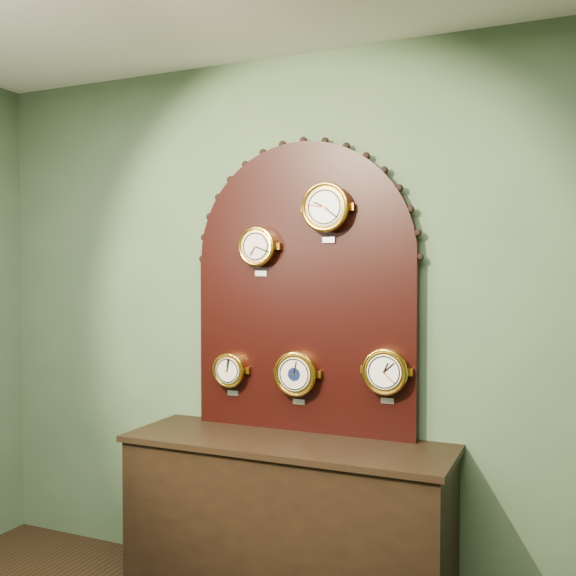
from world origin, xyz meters
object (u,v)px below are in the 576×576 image
at_px(tide_clock, 386,371).
at_px(barometer, 296,373).
at_px(shop_counter, 286,526).
at_px(arabic_clock, 326,207).
at_px(roman_clock, 258,247).
at_px(display_board, 303,278).
at_px(hygrometer, 230,370).

bearing_deg(tide_clock, barometer, -179.97).
bearing_deg(shop_counter, arabic_clock, 45.28).
height_order(roman_clock, tide_clock, roman_clock).
bearing_deg(display_board, barometer, -99.38).
bearing_deg(barometer, roman_clock, 179.80).
relative_size(shop_counter, arabic_clock, 5.34).
distance_m(shop_counter, arabic_clock, 1.60).
height_order(display_board, hygrometer, display_board).
distance_m(hygrometer, tide_clock, 0.86).
height_order(shop_counter, barometer, barometer).
height_order(display_board, barometer, display_board).
height_order(barometer, tide_clock, tide_clock).
bearing_deg(display_board, shop_counter, -90.00).
relative_size(display_board, arabic_clock, 5.10).
height_order(display_board, arabic_clock, display_board).
relative_size(display_board, hygrometer, 6.42).
bearing_deg(hygrometer, roman_clock, -0.20).
relative_size(roman_clock, hygrometer, 1.09).
height_order(shop_counter, arabic_clock, arabic_clock).
bearing_deg(hygrometer, shop_counter, -21.23).
distance_m(barometer, tide_clock, 0.47).
height_order(shop_counter, display_board, display_board).
height_order(shop_counter, roman_clock, roman_clock).
bearing_deg(shop_counter, hygrometer, 158.77).
bearing_deg(shop_counter, display_board, 90.00).
bearing_deg(display_board, hygrometer, -170.64).
bearing_deg(tide_clock, shop_counter, -161.50).
bearing_deg(shop_counter, tide_clock, 18.50).
bearing_deg(hygrometer, tide_clock, -0.07).
height_order(roman_clock, barometer, roman_clock).
bearing_deg(display_board, roman_clock, -163.91).
bearing_deg(tide_clock, roman_clock, 179.96).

